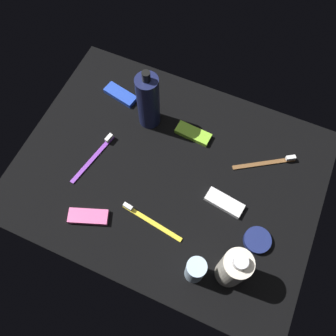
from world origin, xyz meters
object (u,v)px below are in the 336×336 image
Objects in this scene: toothbrush_yellow at (148,220)px; toothbrush_purple at (95,155)px; deodorant_stick at (195,270)px; snack_bar_lime at (193,134)px; lotion_bottle at (148,101)px; bodywash_bottle at (233,268)px; snack_bar_blue at (120,95)px; snack_bar_white at (224,203)px; cream_tin_left at (257,240)px; snack_bar_pink at (88,217)px; toothbrush_brown at (268,162)px.

toothbrush_purple is at bearing 153.33° from toothbrush_yellow.
deodorant_stick reaches higher than snack_bar_lime.
lotion_bottle is 2.06× the size of snack_bar_lime.
bodywash_bottle is 1.68× the size of snack_bar_blue.
snack_bar_lime is (13.81, 0.44, -8.77)cm from lotion_bottle.
toothbrush_yellow is at bearing 154.15° from deodorant_stick.
cream_tin_left is at bearing -21.29° from snack_bar_white.
lotion_bottle is 15.42cm from snack_bar_blue.
deodorant_stick is at bearing -26.32° from toothbrush_purple.
toothbrush_yellow is at bearing -26.67° from toothbrush_purple.
cream_tin_left is (40.55, -22.10, -8.62)cm from lotion_bottle.
snack_bar_lime is 1.49× the size of cream_tin_left.
snack_bar_white is at bearing 36.86° from toothbrush_yellow.
lotion_bottle reaches higher than snack_bar_lime.
snack_bar_pink is at bearing -177.99° from bodywash_bottle.
lotion_bottle is 3.08× the size of cream_tin_left.
cream_tin_left is (11.75, 13.99, -4.58)cm from deodorant_stick.
cream_tin_left is (42.55, 11.86, 0.15)cm from snack_bar_pink.
bodywash_bottle is 1.10× the size of toothbrush_brown.
toothbrush_purple reaches higher than snack_bar_pink.
snack_bar_white is at bearing -28.32° from lotion_bottle.
deodorant_stick is 39.77cm from snack_bar_lime.
deodorant_stick is at bearing -51.41° from lotion_bottle.
snack_bar_blue is at bearing 162.10° from snack_bar_white.
snack_bar_pink is (-31.45, -18.08, 0.00)cm from snack_bar_white.
snack_bar_lime is 1.00× the size of snack_bar_white.
cream_tin_left reaches higher than snack_bar_white.
snack_bar_pink is (-1.99, -33.96, -8.77)cm from lotion_bottle.
toothbrush_purple is at bearing -117.55° from lotion_bottle.
snack_bar_blue is at bearing 160.51° from lotion_bottle.
deodorant_stick is at bearing -63.44° from snack_bar_lime.
snack_bar_blue is (-24.77, 32.58, 0.14)cm from toothbrush_yellow.
toothbrush_purple is at bearing 161.53° from bodywash_bottle.
toothbrush_yellow reaches higher than snack_bar_blue.
lotion_bottle reaches higher than deodorant_stick.
snack_bar_blue is 1.00× the size of snack_bar_white.
snack_bar_lime is at bearing 141.81° from snack_bar_white.
cream_tin_left is at bearing -79.94° from toothbrush_brown.
toothbrush_purple is at bearing -70.56° from snack_bar_blue.
toothbrush_yellow is 20.80cm from snack_bar_white.
deodorant_stick reaches higher than cream_tin_left.
snack_bar_lime is 34.98cm from cream_tin_left.
cream_tin_left is at bearing -28.59° from lotion_bottle.
lotion_bottle is 46.36cm from deodorant_stick.
bodywash_bottle is at bearing -89.99° from toothbrush_brown.
bodywash_bottle reaches higher than deodorant_stick.
bodywash_bottle reaches higher than toothbrush_purple.
toothbrush_purple is at bearing 153.68° from deodorant_stick.
snack_bar_blue is 46.03cm from snack_bar_white.
snack_bar_blue is (-2.89, 21.59, 0.14)cm from toothbrush_purple.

